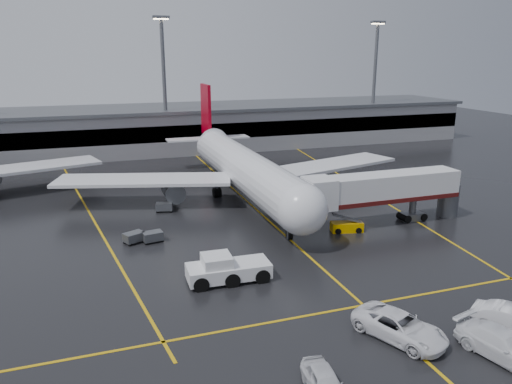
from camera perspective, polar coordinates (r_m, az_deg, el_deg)
name	(u,v)px	position (r m, az deg, el deg)	size (l,w,h in m)	color
ground	(266,219)	(58.14, 1.23, -3.11)	(220.00, 220.00, 0.00)	black
apron_line_centre	(266,218)	(58.13, 1.23, -3.10)	(0.25, 90.00, 0.02)	gold
apron_line_stop	(364,305)	(39.91, 12.43, -12.76)	(60.00, 0.25, 0.02)	gold
apron_line_left	(88,211)	(64.43, -18.96, -2.08)	(0.25, 70.00, 0.02)	gold
apron_line_right	(357,185)	(74.30, 11.67, 0.79)	(0.25, 70.00, 0.02)	gold
terminal	(187,127)	(102.38, -8.10, 7.49)	(122.00, 19.00, 8.60)	gray
light_mast_mid	(164,78)	(94.75, -10.67, 12.90)	(3.00, 1.20, 25.45)	#595B60
light_mast_right	(375,75)	(110.74, 13.66, 13.11)	(3.00, 1.20, 25.45)	#595B60
main_airliner	(242,167)	(65.83, -1.66, 2.95)	(48.80, 45.60, 14.10)	silver
jet_bridge	(384,191)	(57.06, 14.64, 0.13)	(19.90, 3.40, 6.05)	silver
pushback_tractor	(226,270)	(42.51, -3.49, -9.03)	(7.20, 3.27, 2.54)	silver
belt_loader	(347,227)	(54.78, 10.52, -4.00)	(3.68, 2.25, 2.18)	#D29500
service_van_a	(400,327)	(35.98, 16.41, -14.80)	(3.02, 6.54, 1.82)	white
service_van_b	(505,346)	(36.31, 27.01, -15.67)	(2.59, 6.36, 1.85)	white
service_van_d	(325,383)	(30.22, 8.00, -21.14)	(1.79, 4.44, 1.51)	silver
baggage_cart_a	(153,236)	(52.00, -11.94, -5.07)	(2.19, 1.61, 1.12)	#595B60
baggage_cart_b	(134,237)	(52.24, -14.04, -5.10)	(2.37, 2.04, 1.12)	#595B60
baggage_cart_c	(164,207)	(61.59, -10.63, -1.68)	(2.25, 1.73, 1.12)	#595B60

